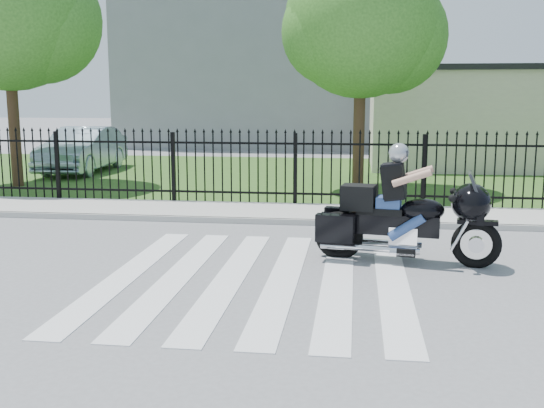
# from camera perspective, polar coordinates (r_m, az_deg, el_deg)

# --- Properties ---
(ground) EXTENTS (120.00, 120.00, 0.00)m
(ground) POSITION_cam_1_polar(r_m,az_deg,el_deg) (9.55, -1.37, -6.69)
(ground) COLOR slate
(ground) RESTS_ON ground
(crosswalk) EXTENTS (5.00, 5.50, 0.01)m
(crosswalk) POSITION_cam_1_polar(r_m,az_deg,el_deg) (9.55, -1.37, -6.66)
(crosswalk) COLOR silver
(crosswalk) RESTS_ON ground
(sidewalk) EXTENTS (40.00, 2.00, 0.12)m
(sidewalk) POSITION_cam_1_polar(r_m,az_deg,el_deg) (14.37, 1.70, -0.81)
(sidewalk) COLOR #ADAAA3
(sidewalk) RESTS_ON ground
(curb) EXTENTS (40.00, 0.12, 0.12)m
(curb) POSITION_cam_1_polar(r_m,az_deg,el_deg) (13.39, 1.26, -1.60)
(curb) COLOR #ADAAA3
(curb) RESTS_ON ground
(grass_strip) EXTENTS (40.00, 12.00, 0.02)m
(grass_strip) POSITION_cam_1_polar(r_m,az_deg,el_deg) (21.27, 3.62, 2.52)
(grass_strip) COLOR #2B501B
(grass_strip) RESTS_ON ground
(iron_fence) EXTENTS (26.00, 0.04, 1.80)m
(iron_fence) POSITION_cam_1_polar(r_m,az_deg,el_deg) (15.22, 2.10, 3.00)
(iron_fence) COLOR black
(iron_fence) RESTS_ON ground
(tree_left) EXTENTS (4.80, 4.80, 7.58)m
(tree_left) POSITION_cam_1_polar(r_m,az_deg,el_deg) (20.31, -22.74, 16.06)
(tree_left) COLOR #382316
(tree_left) RESTS_ON ground
(tree_mid) EXTENTS (4.20, 4.20, 6.78)m
(tree_mid) POSITION_cam_1_polar(r_m,az_deg,el_deg) (18.15, 8.02, 15.92)
(tree_mid) COLOR #382316
(tree_mid) RESTS_ON ground
(building_low) EXTENTS (10.00, 6.00, 3.50)m
(building_low) POSITION_cam_1_polar(r_m,az_deg,el_deg) (25.68, 20.21, 7.10)
(building_low) COLOR beige
(building_low) RESTS_ON ground
(building_low_roof) EXTENTS (10.20, 6.20, 0.20)m
(building_low_roof) POSITION_cam_1_polar(r_m,az_deg,el_deg) (25.68, 20.46, 11.22)
(building_low_roof) COLOR black
(building_low_roof) RESTS_ON building_low
(building_tall) EXTENTS (15.00, 10.00, 12.00)m
(building_tall) POSITION_cam_1_polar(r_m,az_deg,el_deg) (35.48, 0.33, 15.17)
(building_tall) COLOR gray
(building_tall) RESTS_ON ground
(motorcycle_rider) EXTENTS (2.99, 1.28, 1.99)m
(motorcycle_rider) POSITION_cam_1_polar(r_m,az_deg,el_deg) (10.51, 11.45, -0.79)
(motorcycle_rider) COLOR black
(motorcycle_rider) RESTS_ON ground
(parked_car) EXTENTS (1.78, 4.76, 1.55)m
(parked_car) POSITION_cam_1_polar(r_m,az_deg,el_deg) (23.13, -16.62, 4.69)
(parked_car) COLOR #8DA5B2
(parked_car) RESTS_ON grass_strip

